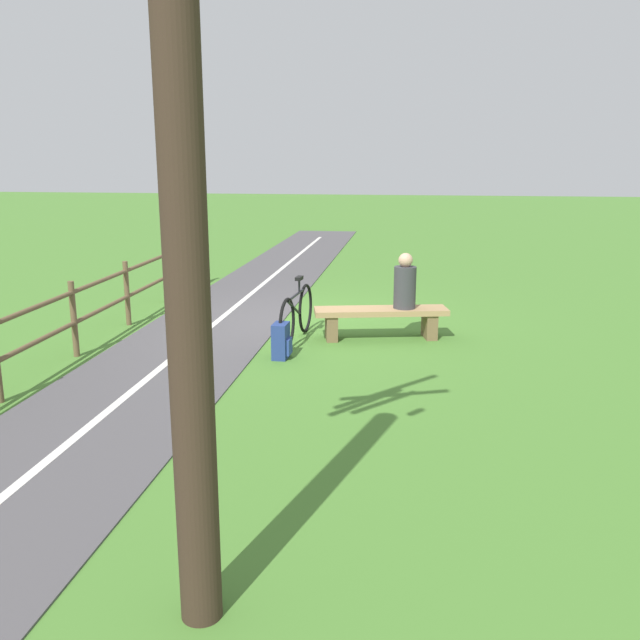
{
  "coord_description": "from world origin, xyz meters",
  "views": [
    {
      "loc": [
        -2.0,
        10.43,
        2.57
      ],
      "look_at": [
        -0.79,
        2.73,
        0.71
      ],
      "focal_mm": 38.03,
      "sensor_mm": 36.0,
      "label": 1
    }
  ],
  "objects_px": {
    "person_seated": "(405,284)",
    "bicycle": "(297,315)",
    "tree_far_left": "(186,217)",
    "bench": "(381,317)",
    "backpack": "(281,341)"
  },
  "relations": [
    {
      "from": "bench",
      "to": "backpack",
      "type": "xyz_separation_m",
      "value": [
        1.22,
        1.23,
        -0.09
      ]
    },
    {
      "from": "person_seated",
      "to": "bicycle",
      "type": "relative_size",
      "value": 0.45
    },
    {
      "from": "backpack",
      "to": "bench",
      "type": "bearing_deg",
      "value": -134.95
    },
    {
      "from": "bench",
      "to": "person_seated",
      "type": "relative_size",
      "value": 2.46
    },
    {
      "from": "backpack",
      "to": "tree_far_left",
      "type": "distance_m",
      "value": 5.54
    },
    {
      "from": "person_seated",
      "to": "tree_far_left",
      "type": "bearing_deg",
      "value": 69.05
    },
    {
      "from": "bench",
      "to": "backpack",
      "type": "relative_size",
      "value": 4.2
    },
    {
      "from": "bench",
      "to": "tree_far_left",
      "type": "bearing_deg",
      "value": 71.93
    },
    {
      "from": "bicycle",
      "to": "tree_far_left",
      "type": "distance_m",
      "value": 6.32
    },
    {
      "from": "bench",
      "to": "bicycle",
      "type": "height_order",
      "value": "bicycle"
    },
    {
      "from": "tree_far_left",
      "to": "person_seated",
      "type": "bearing_deg",
      "value": -98.25
    },
    {
      "from": "bench",
      "to": "person_seated",
      "type": "height_order",
      "value": "person_seated"
    },
    {
      "from": "bench",
      "to": "bicycle",
      "type": "xyz_separation_m",
      "value": [
        1.19,
        0.33,
        0.07
      ]
    },
    {
      "from": "bicycle",
      "to": "person_seated",
      "type": "bearing_deg",
      "value": 108.45
    },
    {
      "from": "bench",
      "to": "tree_far_left",
      "type": "distance_m",
      "value": 6.66
    }
  ]
}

